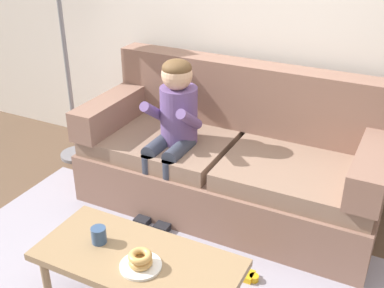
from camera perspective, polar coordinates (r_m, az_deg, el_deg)
The scene contains 9 objects.
ground at distance 3.02m, azimuth -2.55°, elevation -14.92°, with size 10.00×10.00×0.00m, color brown.
couch at distance 3.44m, azimuth 4.80°, elevation -2.04°, with size 2.09×0.90×1.00m.
coffee_table at distance 2.53m, azimuth -6.50°, elevation -14.03°, with size 1.06×0.49×0.41m.
person_child at distance 3.26m, azimuth -2.23°, elevation 2.55°, with size 0.34×0.58×1.10m.
plate at distance 2.43m, azimuth -6.15°, elevation -14.29°, with size 0.21×0.21×0.01m, color white.
donut at distance 2.42m, azimuth -6.18°, elevation -13.85°, with size 0.12×0.12×0.04m, color tan.
donut_second at distance 2.39m, azimuth -6.23°, elevation -13.20°, with size 0.12×0.12×0.04m, color tan.
mug at distance 2.59m, azimuth -11.09°, elevation -10.65°, with size 0.08×0.08×0.09m, color #334C72.
toy_controller at distance 2.98m, azimuth 5.83°, elevation -15.25°, with size 0.23×0.09×0.05m.
Camera 1 is at (1.13, -1.94, 2.02)m, focal length 44.56 mm.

